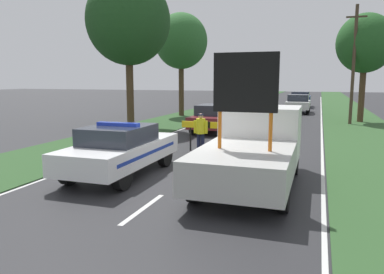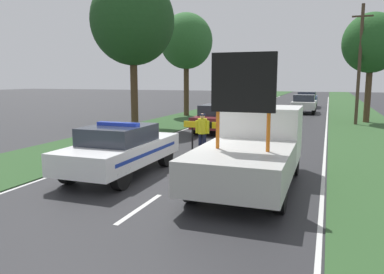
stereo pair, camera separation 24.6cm
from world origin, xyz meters
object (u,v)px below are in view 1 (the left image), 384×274
at_px(roadside_tree_near_right, 365,44).
at_px(work_truck, 254,146).
at_px(pedestrian_civilian, 225,130).
at_px(utility_pole, 354,64).
at_px(queued_car_wagon_maroon, 213,118).
at_px(roadside_tree_near_left, 128,21).
at_px(traffic_cone_near_police, 122,150).
at_px(queued_car_hatch_blue, 300,99).
at_px(police_car, 121,149).
at_px(road_barrier, 225,127).
at_px(roadside_tree_mid_left, 181,41).
at_px(queued_car_van_white, 298,103).
at_px(traffic_cone_centre_front, 208,152).
at_px(police_officer, 201,130).
at_px(queued_car_sedan_black, 239,108).

bearing_deg(roadside_tree_near_right, work_truck, -104.11).
bearing_deg(pedestrian_civilian, utility_pole, 93.99).
xyz_separation_m(pedestrian_civilian, queued_car_wagon_maroon, (-2.17, 6.14, -0.22)).
bearing_deg(roadside_tree_near_left, traffic_cone_near_police, -64.05).
bearing_deg(utility_pole, roadside_tree_near_right, 64.88).
relative_size(queued_car_hatch_blue, roadside_tree_near_left, 0.51).
bearing_deg(utility_pole, roadside_tree_near_left, -154.27).
bearing_deg(police_car, queued_car_wagon_maroon, 85.87).
distance_m(road_barrier, roadside_tree_mid_left, 15.80).
xyz_separation_m(road_barrier, queued_car_van_white, (1.72, 19.04, -0.18)).
distance_m(queued_car_van_white, utility_pole, 8.77).
bearing_deg(work_truck, utility_pole, -104.46).
bearing_deg(queued_car_hatch_blue, work_truck, 90.37).
height_order(police_car, road_barrier, police_car).
bearing_deg(roadside_tree_near_right, police_car, -115.12).
relative_size(road_barrier, traffic_cone_near_police, 6.40).
distance_m(work_truck, pedestrian_civilian, 3.79).
bearing_deg(traffic_cone_near_police, road_barrier, 32.33).
relative_size(pedestrian_civilian, queued_car_wagon_maroon, 0.39).
bearing_deg(traffic_cone_near_police, roadside_tree_near_left, 115.95).
bearing_deg(pedestrian_civilian, queued_car_van_white, 112.56).
distance_m(traffic_cone_centre_front, roadside_tree_near_left, 11.30).
relative_size(traffic_cone_centre_front, roadside_tree_mid_left, 0.06).
xyz_separation_m(pedestrian_civilian, roadside_tree_near_left, (-7.23, 6.12, 5.15)).
bearing_deg(roadside_tree_mid_left, road_barrier, -63.16).
relative_size(work_truck, traffic_cone_near_police, 9.83).
bearing_deg(roadside_tree_near_right, roadside_tree_near_left, -150.15).
xyz_separation_m(traffic_cone_centre_front, queued_car_hatch_blue, (1.88, 27.24, 0.59)).
bearing_deg(roadside_tree_near_right, utility_pole, -115.12).
distance_m(queued_car_van_white, roadside_tree_mid_left, 11.31).
distance_m(work_truck, queued_car_wagon_maroon, 10.29).
height_order(traffic_cone_centre_front, roadside_tree_mid_left, roadside_tree_mid_left).
distance_m(police_officer, roadside_tree_near_left, 10.14).
relative_size(road_barrier, roadside_tree_mid_left, 0.45).
xyz_separation_m(queued_car_van_white, queued_car_hatch_blue, (-0.15, 6.97, 0.02)).
distance_m(police_car, roadside_tree_near_right, 19.81).
relative_size(work_truck, queued_car_wagon_maroon, 1.28).
xyz_separation_m(police_officer, queued_car_sedan_black, (-1.25, 13.15, -0.17)).
height_order(police_officer, queued_car_sedan_black, police_officer).
bearing_deg(queued_car_wagon_maroon, queued_car_van_white, -105.71).
xyz_separation_m(police_officer, queued_car_hatch_blue, (2.43, 26.45, -0.09)).
distance_m(pedestrian_civilian, traffic_cone_near_police, 3.89).
bearing_deg(queued_car_wagon_maroon, pedestrian_civilian, 109.46).
xyz_separation_m(queued_car_wagon_maroon, roadside_tree_near_left, (-5.06, -0.02, 5.36)).
bearing_deg(queued_car_van_white, queued_car_sedan_black, 58.85).
bearing_deg(pedestrian_civilian, road_barrier, 131.76).
bearing_deg(work_truck, queued_car_wagon_maroon, -69.79).
height_order(queued_car_van_white, roadside_tree_near_right, roadside_tree_near_right).
bearing_deg(work_truck, police_car, 4.55).
xyz_separation_m(work_truck, traffic_cone_near_police, (-5.10, 1.79, -0.75)).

